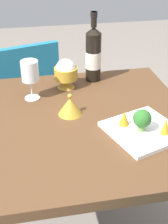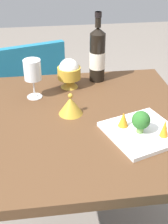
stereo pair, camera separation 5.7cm
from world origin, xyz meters
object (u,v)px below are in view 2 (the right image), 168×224
at_px(rice_bowl, 69,73).
at_px(carrot_garnish_right, 165,128).
at_px(rice_bowl_lid, 71,105).
at_px(serving_plate, 142,132).
at_px(wine_bottle, 97,55).
at_px(chair_near_window, 30,91).
at_px(carrot_garnish_left, 123,119).
at_px(broccoli_floret, 141,121).
at_px(wine_glass, 32,71).

relative_size(rice_bowl, carrot_garnish_right, 2.14).
bearing_deg(rice_bowl_lid, serving_plate, -36.23).
bearing_deg(wine_bottle, chair_near_window, 135.56).
bearing_deg(carrot_garnish_left, broccoli_floret, -43.42).
bearing_deg(chair_near_window, serving_plate, -78.72).
distance_m(broccoli_floret, carrot_garnish_right, 0.09).
xyz_separation_m(rice_bowl, carrot_garnish_left, (0.17, -0.39, -0.03)).
distance_m(wine_glass, rice_bowl_lid, 0.24).
xyz_separation_m(serving_plate, broccoli_floret, (-0.01, -0.01, 0.06)).
bearing_deg(serving_plate, rice_bowl_lid, 143.77).
relative_size(rice_bowl_lid, broccoli_floret, 1.17).
bearing_deg(wine_glass, broccoli_floret, -42.84).
distance_m(rice_bowl, carrot_garnish_right, 0.56).
distance_m(wine_glass, carrot_garnish_right, 0.61).
relative_size(wine_glass, serving_plate, 0.56).
height_order(chair_near_window, carrot_garnish_right, chair_near_window).
height_order(rice_bowl_lid, broccoli_floret, broccoli_floret).
bearing_deg(broccoli_floret, rice_bowl_lid, 140.95).
height_order(serving_plate, carrot_garnish_left, carrot_garnish_left).
bearing_deg(chair_near_window, broccoli_floret, -79.68).
xyz_separation_m(wine_glass, rice_bowl, (0.17, 0.08, -0.05)).
xyz_separation_m(broccoli_floret, carrot_garnish_right, (0.08, -0.04, -0.02)).
distance_m(chair_near_window, wine_glass, 0.60).
bearing_deg(wine_bottle, rice_bowl_lid, -117.82).
relative_size(wine_glass, rice_bowl_lid, 1.79).
bearing_deg(rice_bowl_lid, rice_bowl, 85.79).
relative_size(wine_glass, carrot_garnish_right, 2.71).
height_order(rice_bowl_lid, serving_plate, rice_bowl_lid).
xyz_separation_m(wine_glass, carrot_garnish_left, (0.33, -0.31, -0.08)).
height_order(rice_bowl_lid, carrot_garnish_right, rice_bowl_lid).
height_order(chair_near_window, serving_plate, chair_near_window).
distance_m(wine_bottle, carrot_garnish_right, 0.56).
bearing_deg(carrot_garnish_right, rice_bowl, 121.94).
height_order(wine_bottle, rice_bowl_lid, wine_bottle).
bearing_deg(carrot_garnish_right, rice_bowl_lid, 144.08).
height_order(carrot_garnish_left, carrot_garnish_right, carrot_garnish_right).
xyz_separation_m(rice_bowl_lid, carrot_garnish_right, (0.32, -0.23, 0.01)).
bearing_deg(carrot_garnish_right, broccoli_floret, 155.27).
relative_size(chair_near_window, serving_plate, 2.67).
bearing_deg(wine_glass, rice_bowl_lid, -48.08).
relative_size(rice_bowl, serving_plate, 0.45).
bearing_deg(carrot_garnish_right, carrot_garnish_left, 146.82).
bearing_deg(chair_near_window, wine_bottle, -60.96).
distance_m(chair_near_window, serving_plate, 0.98).
relative_size(rice_bowl, carrot_garnish_left, 2.42).
xyz_separation_m(wine_bottle, rice_bowl_lid, (-0.16, -0.31, -0.10)).
distance_m(rice_bowl_lid, carrot_garnish_right, 0.39).
relative_size(wine_glass, rice_bowl, 1.26).
bearing_deg(wine_bottle, rice_bowl, -157.57).
bearing_deg(rice_bowl, chair_near_window, 117.29).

